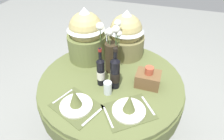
{
  "coord_description": "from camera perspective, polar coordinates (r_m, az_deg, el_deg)",
  "views": [
    {
      "loc": [
        0.4,
        -1.22,
        1.84
      ],
      "look_at": [
        0.0,
        0.03,
        0.82
      ],
      "focal_mm": 31.67,
      "sensor_mm": 36.0,
      "label": 1
    }
  ],
  "objects": [
    {
      "name": "tumbler_near_left",
      "position": [
        1.53,
        -1.25,
        -5.16
      ],
      "size": [
        0.06,
        0.06,
        0.11
      ],
      "primitive_type": "cylinder",
      "color": "silver",
      "rests_on": "dining_table"
    },
    {
      "name": "wine_bottle_left",
      "position": [
        1.53,
        0.87,
        -0.81
      ],
      "size": [
        0.08,
        0.08,
        0.36
      ],
      "color": "black",
      "rests_on": "dining_table"
    },
    {
      "name": "wine_bottle_right",
      "position": [
        1.57,
        -3.26,
        -0.41
      ],
      "size": [
        0.07,
        0.07,
        0.34
      ],
      "color": "black",
      "rests_on": "dining_table"
    },
    {
      "name": "place_setting_right",
      "position": [
        1.41,
        4.94,
        -10.63
      ],
      "size": [
        0.43,
        0.41,
        0.16
      ],
      "color": "#4E562F",
      "rests_on": "dining_table"
    },
    {
      "name": "ground",
      "position": [
        2.24,
        -0.25,
        -17.2
      ],
      "size": [
        8.0,
        8.0,
        0.0
      ],
      "primitive_type": "plane",
      "color": "gray"
    },
    {
      "name": "dining_table",
      "position": [
        1.78,
        -0.3,
        -6.07
      ],
      "size": [
        1.25,
        1.25,
        0.74
      ],
      "color": "#5B6638",
      "rests_on": "ground"
    },
    {
      "name": "gift_tub_back_centre",
      "position": [
        1.9,
        4.05,
        10.7
      ],
      "size": [
        0.36,
        0.36,
        0.46
      ],
      "color": "olive",
      "rests_on": "dining_table"
    },
    {
      "name": "gift_tub_back_left",
      "position": [
        1.84,
        -7.46,
        10.51
      ],
      "size": [
        0.36,
        0.36,
        0.5
      ],
      "color": "olive",
      "rests_on": "dining_table"
    },
    {
      "name": "woven_basket_side_right",
      "position": [
        1.62,
        10.36,
        -2.42
      ],
      "size": [
        0.2,
        0.15,
        0.18
      ],
      "color": "brown",
      "rests_on": "dining_table"
    },
    {
      "name": "flower_vase",
      "position": [
        1.67,
        -0.19,
        5.87
      ],
      "size": [
        0.22,
        0.2,
        0.45
      ],
      "color": "#332819",
      "rests_on": "dining_table"
    },
    {
      "name": "place_setting_left",
      "position": [
        1.46,
        -10.43,
        -9.09
      ],
      "size": [
        0.41,
        0.37,
        0.16
      ],
      "color": "#4E562F",
      "rests_on": "dining_table"
    }
  ]
}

